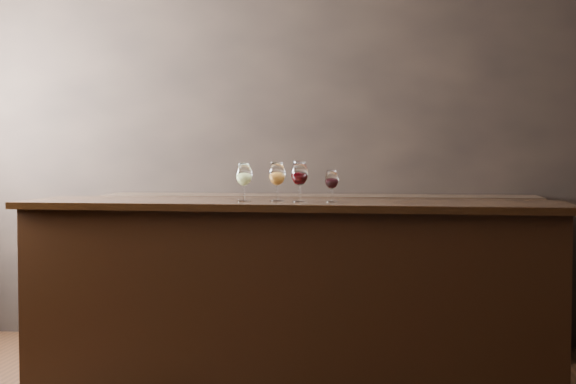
# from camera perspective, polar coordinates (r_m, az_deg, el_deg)

# --- Properties ---
(room_shell) EXTENTS (5.02, 4.52, 2.81)m
(room_shell) POSITION_cam_1_polar(r_m,az_deg,el_deg) (3.57, -10.80, 10.99)
(room_shell) COLOR black
(room_shell) RESTS_ON ground
(bar_counter) EXTENTS (2.88, 0.71, 1.00)m
(bar_counter) POSITION_cam_1_polar(r_m,az_deg,el_deg) (4.43, 0.06, -7.63)
(bar_counter) COLOR black
(bar_counter) RESTS_ON ground
(bar_top) EXTENTS (2.98, 0.78, 0.04)m
(bar_top) POSITION_cam_1_polar(r_m,az_deg,el_deg) (4.37, 0.06, -0.91)
(bar_top) COLOR black
(bar_top) RESTS_ON bar_counter
(back_bar_shelf) EXTENTS (2.86, 0.40, 1.03)m
(back_bar_shelf) POSITION_cam_1_polar(r_m,az_deg,el_deg) (5.35, 2.12, -5.72)
(back_bar_shelf) COLOR black
(back_bar_shelf) RESTS_ON ground
(glass_white) EXTENTS (0.09, 0.09, 0.21)m
(glass_white) POSITION_cam_1_polar(r_m,az_deg,el_deg) (4.37, -3.15, 1.20)
(glass_white) COLOR white
(glass_white) RESTS_ON bar_top
(glass_amber) EXTENTS (0.09, 0.09, 0.21)m
(glass_amber) POSITION_cam_1_polar(r_m,az_deg,el_deg) (4.39, -0.78, 1.24)
(glass_amber) COLOR white
(glass_amber) RESTS_ON bar_top
(glass_red_a) EXTENTS (0.09, 0.09, 0.22)m
(glass_red_a) POSITION_cam_1_polar(r_m,az_deg,el_deg) (4.32, 0.82, 1.25)
(glass_red_a) COLOR white
(glass_red_a) RESTS_ON bar_top
(glass_red_b) EXTENTS (0.07, 0.07, 0.17)m
(glass_red_b) POSITION_cam_1_polar(r_m,az_deg,el_deg) (4.32, 3.13, 0.85)
(glass_red_b) COLOR white
(glass_red_b) RESTS_ON bar_top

